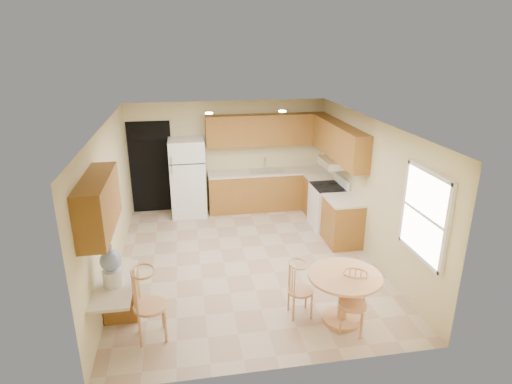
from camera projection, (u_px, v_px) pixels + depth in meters
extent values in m
plane|color=tan|center=(246.00, 260.00, 7.76)|extent=(5.50, 5.50, 0.00)
cube|color=white|center=(245.00, 123.00, 6.91)|extent=(4.50, 5.50, 0.02)
cube|color=#C6B885|center=(228.00, 155.00, 9.89)|extent=(4.50, 0.02, 2.50)
cube|color=#C6B885|center=(282.00, 279.00, 4.78)|extent=(4.50, 0.02, 2.50)
cube|color=#C6B885|center=(109.00, 204.00, 6.97)|extent=(0.02, 5.50, 2.50)
cube|color=#C6B885|center=(369.00, 188.00, 7.70)|extent=(0.02, 5.50, 2.50)
cube|color=black|center=(151.00, 167.00, 9.66)|extent=(0.90, 0.02, 2.10)
cube|color=#9D6728|center=(267.00, 191.00, 10.02)|extent=(2.75, 0.60, 0.87)
cube|color=beige|center=(267.00, 172.00, 9.87)|extent=(2.75, 0.63, 0.04)
cube|color=#9D6728|center=(319.00, 197.00, 9.64)|extent=(0.60, 0.59, 0.87)
cube|color=beige|center=(320.00, 177.00, 9.49)|extent=(0.63, 0.59, 0.04)
cube|color=#9D6728|center=(342.00, 222.00, 8.29)|extent=(0.60, 0.80, 0.87)
cube|color=beige|center=(344.00, 200.00, 8.14)|extent=(0.63, 0.80, 0.04)
cube|color=#9D6728|center=(267.00, 130.00, 9.67)|extent=(2.75, 0.33, 0.70)
cube|color=#9D6728|center=(339.00, 141.00, 8.59)|extent=(0.33, 2.42, 0.70)
cube|color=#9D6728|center=(99.00, 204.00, 5.31)|extent=(0.33, 1.40, 0.70)
cube|color=silver|center=(266.00, 171.00, 9.86)|extent=(0.78, 0.44, 0.01)
cube|color=silver|center=(334.00, 162.00, 8.69)|extent=(0.50, 0.76, 0.14)
cube|color=#9D6728|center=(121.00, 294.00, 6.09)|extent=(0.48, 0.42, 0.72)
cube|color=beige|center=(114.00, 284.00, 5.61)|extent=(0.50, 1.20, 0.04)
cube|color=white|center=(425.00, 215.00, 5.89)|extent=(0.05, 1.00, 1.20)
cube|color=white|center=(431.00, 172.00, 5.68)|extent=(0.05, 1.10, 0.06)
cube|color=white|center=(419.00, 255.00, 6.10)|extent=(0.05, 1.10, 0.06)
cube|color=white|center=(447.00, 231.00, 5.40)|extent=(0.05, 0.06, 1.28)
cube|color=white|center=(405.00, 201.00, 6.38)|extent=(0.05, 0.06, 1.28)
cylinder|color=white|center=(209.00, 113.00, 7.95)|extent=(0.14, 0.14, 0.02)
cylinder|color=white|center=(282.00, 111.00, 8.18)|extent=(0.14, 0.14, 0.02)
cube|color=white|center=(188.00, 178.00, 9.54)|extent=(0.77, 0.72, 1.74)
cube|color=black|center=(187.00, 164.00, 9.06)|extent=(0.75, 0.01, 0.02)
cube|color=silver|center=(172.00, 170.00, 9.03)|extent=(0.03, 0.03, 0.18)
cube|color=silver|center=(171.00, 160.00, 8.96)|extent=(0.03, 0.03, 0.14)
cube|color=white|center=(328.00, 207.00, 9.01)|extent=(0.65, 0.76, 0.90)
cube|color=black|center=(329.00, 187.00, 8.85)|extent=(0.64, 0.75, 0.02)
cube|color=white|center=(342.00, 181.00, 8.87)|extent=(0.06, 0.76, 0.18)
cylinder|color=tan|center=(341.00, 319.00, 6.08)|extent=(0.54, 0.54, 0.06)
cylinder|color=tan|center=(343.00, 299.00, 5.97)|extent=(0.14, 0.14, 0.67)
cylinder|color=tan|center=(345.00, 276.00, 5.84)|extent=(1.01, 1.01, 0.04)
cylinder|color=tan|center=(300.00, 291.00, 6.10)|extent=(0.37, 0.37, 0.04)
cylinder|color=tan|center=(289.00, 298.00, 6.27)|extent=(0.03, 0.03, 0.40)
cylinder|color=tan|center=(306.00, 297.00, 6.31)|extent=(0.03, 0.03, 0.40)
cylinder|color=tan|center=(293.00, 309.00, 6.02)|extent=(0.03, 0.03, 0.40)
cylinder|color=tan|center=(311.00, 307.00, 6.06)|extent=(0.03, 0.03, 0.40)
cylinder|color=tan|center=(353.00, 305.00, 5.76)|extent=(0.38, 0.38, 0.04)
cylinder|color=tan|center=(338.00, 313.00, 5.93)|extent=(0.03, 0.03, 0.41)
cylinder|color=tan|center=(357.00, 311.00, 5.98)|extent=(0.03, 0.03, 0.41)
cylinder|color=tan|center=(346.00, 325.00, 5.68)|extent=(0.03, 0.03, 0.41)
cylinder|color=tan|center=(365.00, 323.00, 5.72)|extent=(0.03, 0.03, 0.41)
cylinder|color=tan|center=(150.00, 306.00, 5.60)|extent=(0.45, 0.45, 0.04)
cylinder|color=tan|center=(141.00, 316.00, 5.81)|extent=(0.04, 0.04, 0.48)
cylinder|color=tan|center=(164.00, 313.00, 5.86)|extent=(0.04, 0.04, 0.48)
cylinder|color=tan|center=(139.00, 331.00, 5.51)|extent=(0.04, 0.04, 0.48)
cylinder|color=tan|center=(164.00, 328.00, 5.56)|extent=(0.04, 0.04, 0.48)
cylinder|color=white|center=(113.00, 277.00, 5.53)|extent=(0.25, 0.25, 0.22)
sphere|color=#7E94C3|center=(111.00, 261.00, 5.45)|extent=(0.27, 0.27, 0.27)
cylinder|color=#7E94C3|center=(109.00, 248.00, 5.39)|extent=(0.07, 0.07, 0.08)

